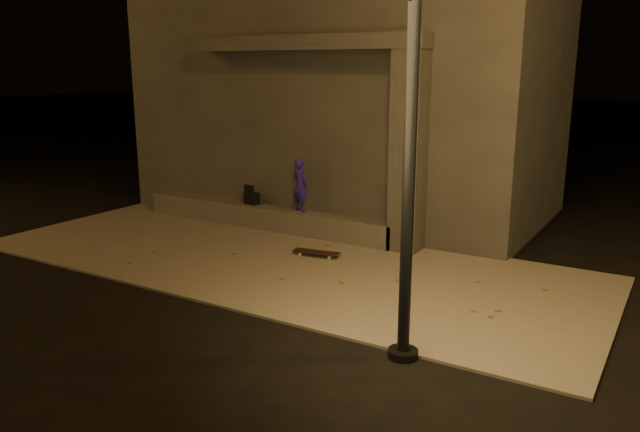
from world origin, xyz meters
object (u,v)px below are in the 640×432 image
Objects in this scene: skateboard at (316,252)px; column at (409,153)px; backpack at (252,197)px; skateboarder at (300,185)px; street_lamp_0 at (415,4)px.

column is at bearing 37.88° from skateboard.
backpack reaches higher than skateboard.
column is 4.12× the size of skateboard.
column is 3.38× the size of skateboarder.
skateboarder is 1.29m from backpack.
skateboarder is 1.92m from skateboard.
skateboarder is at bearing 135.22° from street_lamp_0.
column is 3.76m from backpack.
street_lamp_0 is at bearing 153.92° from skateboarder.
column reaches higher than skateboard.
column is at bearing 11.40° from backpack.
backpack is at bearing 142.74° from street_lamp_0.
skateboarder is at bearing 123.76° from skateboard.
street_lamp_0 reaches higher than backpack.
skateboarder is at bearing 180.00° from column.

